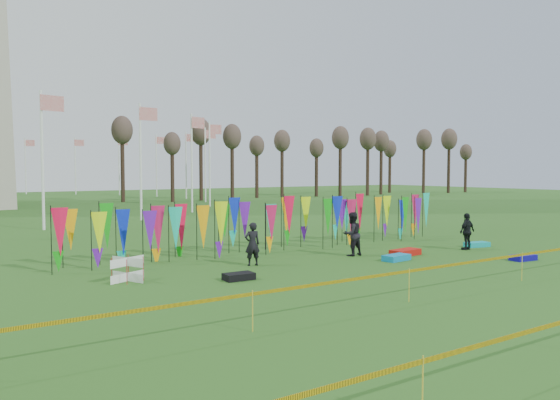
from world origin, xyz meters
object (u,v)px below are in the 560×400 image
person_left (252,244)px  kite_bag_blue (523,258)px  person_mid (352,234)px  kite_bag_red (405,252)px  kite_bag_turquoise (396,258)px  kite_bag_black (239,276)px  person_right (467,231)px  box_kite (128,269)px  kite_bag_teal (477,244)px

person_left → kite_bag_blue: person_left is taller
person_mid → kite_bag_red: size_ratio=1.31×
kite_bag_blue → kite_bag_turquoise: bearing=147.1°
person_left → person_mid: 4.51m
person_left → kite_bag_red: bearing=177.4°
person_mid → kite_bag_turquoise: bearing=107.8°
kite_bag_turquoise → kite_bag_black: 6.82m
person_right → kite_bag_turquoise: (-4.60, -0.32, -0.69)m
person_left → kite_bag_turquoise: person_left is taller
person_mid → kite_bag_blue: 6.56m
person_mid → kite_bag_black: person_mid is taller
person_left → kite_bag_red: size_ratio=1.17×
person_left → kite_bag_turquoise: 5.60m
person_mid → kite_bag_red: bearing=147.4°
box_kite → kite_bag_teal: bearing=-4.1°
kite_bag_blue → box_kite: bearing=162.3°
kite_bag_teal → kite_bag_turquoise: bearing=-173.3°
box_kite → person_left: 4.70m
kite_bag_red → kite_bag_black: bearing=-175.8°
kite_bag_black → kite_bag_teal: (12.58, 0.56, -0.00)m
person_mid → kite_bag_blue: person_mid is taller
person_right → kite_bag_black: person_right is taller
kite_bag_turquoise → kite_bag_red: size_ratio=0.84×
kite_bag_turquoise → kite_bag_black: (-6.82, 0.12, -0.00)m
box_kite → kite_bag_blue: (13.91, -4.45, -0.28)m
kite_bag_blue → kite_bag_black: 11.25m
person_right → kite_bag_black: (-11.42, -0.21, -0.69)m
person_right → kite_bag_teal: bearing=-166.6°
person_left → person_right: size_ratio=0.98×
kite_bag_turquoise → kite_bag_blue: kite_bag_turquoise is taller
person_mid → kite_bag_teal: (6.40, -1.16, -0.78)m
person_mid → person_right: 5.45m
kite_bag_black → kite_bag_teal: 12.59m
kite_bag_red → person_right: bearing=-6.5°
person_mid → kite_bag_teal: bearing=168.3°
person_right → kite_bag_blue: bearing=76.7°
box_kite → kite_bag_black: size_ratio=0.81×
box_kite → person_left: bearing=3.7°
kite_bag_black → kite_bag_red: bearing=4.2°
kite_bag_turquoise → kite_bag_teal: (5.76, 0.68, -0.01)m
kite_bag_turquoise → kite_bag_red: 1.41m
person_mid → kite_bag_black: (-6.18, -1.72, -0.77)m
kite_bag_red → box_kite: bearing=174.3°
kite_bag_teal → person_right: bearing=-163.1°
kite_bag_blue → kite_bag_red: (-2.86, 3.35, 0.02)m
person_mid → person_right: person_mid is taller
kite_bag_turquoise → kite_bag_blue: 4.87m
person_right → kite_bag_red: 3.46m
box_kite → person_mid: 9.19m
kite_bag_turquoise → kite_bag_teal: size_ratio=1.02×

